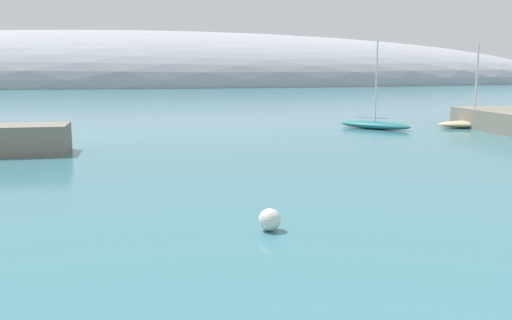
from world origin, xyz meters
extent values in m
ellipsoid|color=#999EA8|center=(-17.70, 180.11, 0.00)|extent=(302.35, 72.94, 33.15)
ellipsoid|color=#C6B284|center=(23.22, 44.59, 0.35)|extent=(7.39, 2.79, 0.70)
cylinder|color=silver|center=(23.22, 44.59, 4.36)|extent=(0.19, 0.19, 7.32)
cube|color=silver|center=(23.55, 44.57, 1.05)|extent=(3.27, 0.31, 0.10)
ellipsoid|color=#1E6B70|center=(13.38, 45.20, 0.36)|extent=(6.17, 6.42, 0.71)
cylinder|color=silver|center=(13.38, 45.20, 4.46)|extent=(0.14, 0.14, 7.49)
cube|color=silver|center=(13.16, 45.43, 1.06)|extent=(2.26, 2.40, 0.10)
sphere|color=silver|center=(-3.15, 13.55, 0.41)|extent=(0.82, 0.82, 0.82)
camera|label=1|loc=(-7.17, -6.38, 5.96)|focal=40.47mm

